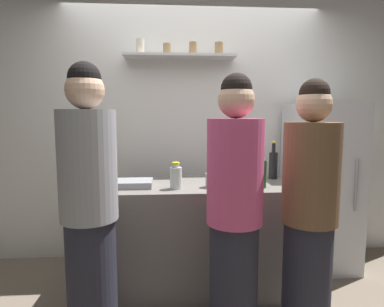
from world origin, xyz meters
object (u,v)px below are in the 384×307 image
(water_bottle_plastic, at_px, (176,177))
(person_brown_jacket, at_px, (309,216))
(wine_bottle_green_glass, at_px, (261,173))
(refrigerator, at_px, (321,186))
(wine_bottle_dark_glass, at_px, (273,164))
(person_pink_top, at_px, (234,216))
(person_grey_hoodie, at_px, (89,211))
(utensil_holder, at_px, (212,180))
(baking_pan, at_px, (130,183))

(water_bottle_plastic, distance_m, person_brown_jacket, 0.98)
(wine_bottle_green_glass, distance_m, person_brown_jacket, 0.57)
(refrigerator, xyz_separation_m, wine_bottle_dark_glass, (-0.52, -0.15, 0.24))
(refrigerator, relative_size, wine_bottle_dark_glass, 4.71)
(wine_bottle_dark_glass, distance_m, person_pink_top, 1.04)
(wine_bottle_green_glass, relative_size, water_bottle_plastic, 1.49)
(refrigerator, distance_m, person_grey_hoodie, 2.15)
(utensil_holder, bearing_deg, wine_bottle_dark_glass, 27.65)
(refrigerator, bearing_deg, baking_pan, -167.07)
(refrigerator, bearing_deg, wine_bottle_green_glass, -145.15)
(utensil_holder, relative_size, person_grey_hoodie, 0.12)
(wine_bottle_green_glass, relative_size, person_pink_top, 0.18)
(baking_pan, bearing_deg, wine_bottle_dark_glass, 11.41)
(wine_bottle_green_glass, relative_size, person_brown_jacket, 0.18)
(person_brown_jacket, bearing_deg, wine_bottle_green_glass, 174.86)
(wine_bottle_dark_glass, height_order, person_grey_hoodie, person_grey_hoodie)
(wine_bottle_green_glass, xyz_separation_m, water_bottle_plastic, (-0.66, 0.01, -0.03))
(baking_pan, relative_size, water_bottle_plastic, 1.67)
(person_pink_top, distance_m, person_grey_hoodie, 0.87)
(utensil_holder, height_order, person_grey_hoodie, person_grey_hoodie)
(refrigerator, height_order, utensil_holder, refrigerator)
(utensil_holder, bearing_deg, baking_pan, 174.56)
(wine_bottle_green_glass, xyz_separation_m, wine_bottle_dark_glass, (0.21, 0.35, 0.01))
(water_bottle_plastic, xyz_separation_m, person_grey_hoodie, (-0.53, -0.49, -0.11))
(person_pink_top, bearing_deg, wine_bottle_dark_glass, 54.15)
(wine_bottle_dark_glass, distance_m, person_brown_jacket, 0.89)
(water_bottle_plastic, bearing_deg, wine_bottle_dark_glass, 21.64)
(baking_pan, distance_m, person_brown_jacket, 1.33)
(wine_bottle_dark_glass, height_order, person_pink_top, person_pink_top)
(person_pink_top, bearing_deg, baking_pan, 132.52)
(person_pink_top, distance_m, person_brown_jacket, 0.47)
(utensil_holder, distance_m, person_pink_top, 0.59)
(wine_bottle_green_glass, bearing_deg, refrigerator, 34.85)
(wine_bottle_dark_glass, xyz_separation_m, person_brown_jacket, (-0.05, -0.87, -0.19))
(utensil_holder, xyz_separation_m, wine_bottle_dark_glass, (0.58, 0.31, 0.07))
(person_grey_hoodie, bearing_deg, wine_bottle_dark_glass, 174.52)
(baking_pan, relative_size, person_pink_top, 0.20)
(wine_bottle_green_glass, xyz_separation_m, person_pink_top, (-0.32, -0.53, -0.17))
(baking_pan, bearing_deg, refrigerator, 12.93)
(utensil_holder, distance_m, water_bottle_plastic, 0.28)
(person_brown_jacket, bearing_deg, baking_pan, -140.07)
(refrigerator, height_order, baking_pan, refrigerator)
(wine_bottle_green_glass, bearing_deg, water_bottle_plastic, 179.27)
(person_pink_top, bearing_deg, person_grey_hoodie, 172.12)
(baking_pan, bearing_deg, wine_bottle_green_glass, -5.96)
(baking_pan, xyz_separation_m, wine_bottle_green_glass, (1.01, -0.11, 0.09))
(utensil_holder, bearing_deg, water_bottle_plastic, -172.52)
(refrigerator, relative_size, baking_pan, 4.57)
(wine_bottle_green_glass, bearing_deg, utensil_holder, 173.17)
(person_grey_hoodie, relative_size, person_brown_jacket, 1.05)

